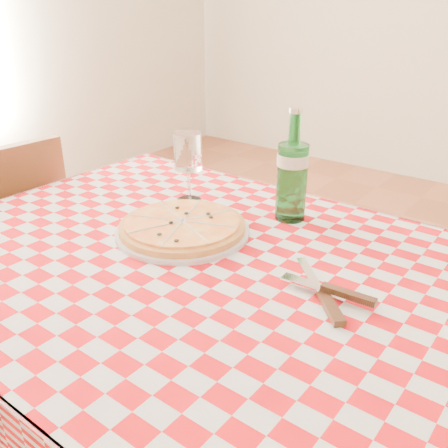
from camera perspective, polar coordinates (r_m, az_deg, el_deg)
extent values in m
cube|color=brown|center=(0.99, -1.20, -6.05)|extent=(1.20, 0.80, 0.04)
cylinder|color=brown|center=(1.72, -8.13, -6.53)|extent=(0.06, 0.06, 0.71)
cube|color=#B40B11|center=(0.98, -1.21, -4.85)|extent=(1.30, 0.90, 0.01)
cylinder|color=brown|center=(1.87, -16.70, -10.43)|extent=(0.03, 0.03, 0.40)
cylinder|color=brown|center=(2.12, -21.76, -6.72)|extent=(0.03, 0.03, 0.40)
cube|color=brown|center=(1.58, -23.40, 0.46)|extent=(0.06, 0.39, 0.42)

